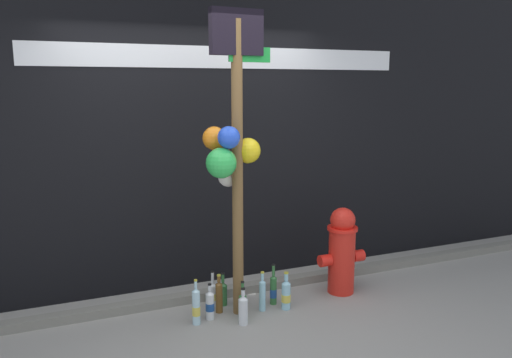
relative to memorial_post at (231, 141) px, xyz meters
name	(u,v)px	position (x,y,z in m)	size (l,w,h in m)	color
ground_plane	(245,345)	(-0.10, -0.54, -1.51)	(14.00, 14.00, 0.00)	gray
building_wall	(189,80)	(-0.10, 0.88, 0.49)	(10.00, 0.21, 4.00)	black
curb_strip	(209,294)	(-0.10, 0.39, -1.47)	(8.00, 0.12, 0.08)	slate
memorial_post	(231,141)	(0.00, 0.00, 0.00)	(0.60, 0.46, 2.55)	brown
fire_hydrant	(342,250)	(1.11, 0.05, -1.09)	(0.47, 0.29, 0.83)	red
bottle_0	(237,290)	(0.10, 0.16, -1.36)	(0.06, 0.06, 0.37)	#93CCE0
bottle_1	(219,296)	(-0.11, 0.07, -1.36)	(0.06, 0.06, 0.35)	brown
bottle_2	(262,294)	(0.26, -0.04, -1.35)	(0.06, 0.06, 0.36)	#93CCE0
bottle_3	(243,309)	(0.01, -0.22, -1.37)	(0.08, 0.08, 0.32)	silver
bottle_4	(243,304)	(0.05, -0.10, -1.38)	(0.07, 0.07, 0.32)	#337038
bottle_5	(210,305)	(-0.22, -0.02, -1.38)	(0.07, 0.07, 0.32)	silver
bottle_6	(286,294)	(0.47, -0.09, -1.37)	(0.08, 0.08, 0.34)	#93CCE0
bottle_7	(223,293)	(-0.02, 0.20, -1.39)	(0.07, 0.07, 0.31)	#337038
bottle_8	(196,307)	(-0.35, -0.07, -1.35)	(0.07, 0.07, 0.39)	#B2DBEA
bottle_9	(213,294)	(-0.11, 0.22, -1.39)	(0.07, 0.07, 0.33)	silver
bottle_10	(273,289)	(0.40, 0.04, -1.37)	(0.06, 0.06, 0.38)	#337038
litter_0	(336,270)	(1.37, 0.54, -1.50)	(0.11, 0.12, 0.01)	tan
litter_1	(252,292)	(0.32, 0.35, -1.50)	(0.08, 0.11, 0.01)	silver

